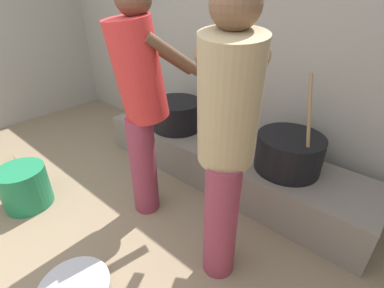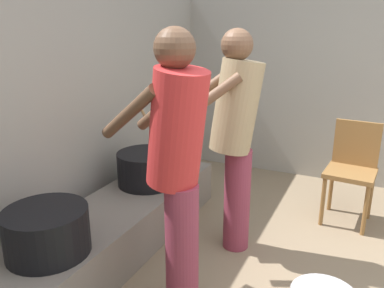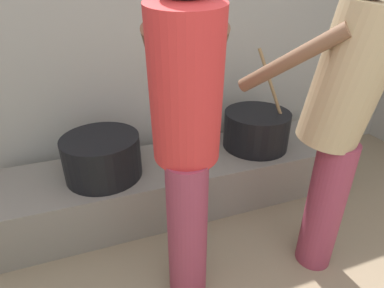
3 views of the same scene
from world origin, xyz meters
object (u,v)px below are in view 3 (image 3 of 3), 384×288
Objects in this scene: cooking_pot_main at (256,129)px; cooking_pot_secondary at (102,156)px; cook_in_tan_shirt at (339,113)px; cook_in_red_shirt at (186,127)px.

cooking_pot_main is 1.49× the size of cooking_pot_secondary.
cook_in_tan_shirt is at bearing -93.79° from cooking_pot_main.
cooking_pot_main is 0.44× the size of cook_in_red_shirt.
cooking_pot_main is 0.91m from cook_in_tan_shirt.
cooking_pot_secondary is at bearing 116.42° from cook_in_red_shirt.
cooking_pot_secondary is at bearing -178.72° from cooking_pot_main.
cook_in_tan_shirt is at bearing -5.97° from cook_in_red_shirt.
cooking_pot_main is at bearing 41.53° from cook_in_red_shirt.
cook_in_red_shirt is (-0.81, -0.72, 0.45)m from cooking_pot_main.
cooking_pot_secondary is (-1.15, -0.03, -0.00)m from cooking_pot_main.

